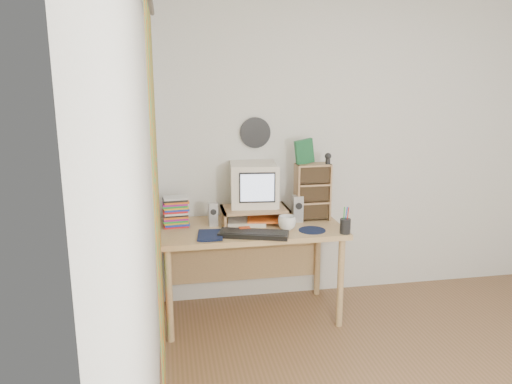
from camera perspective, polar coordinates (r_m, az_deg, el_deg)
name	(u,v)px	position (r m, az deg, el deg)	size (l,w,h in m)	color
back_wall	(362,151)	(4.37, 11.99, 4.58)	(3.50, 3.50, 0.00)	white
left_wall	(147,219)	(2.34, -12.39, -3.05)	(3.50, 3.50, 0.00)	white
curtain	(158,212)	(2.83, -11.19, -2.23)	(2.20, 2.20, 0.00)	#C6661C
wall_disc	(255,133)	(4.07, -0.08, 6.79)	(0.25, 0.25, 0.02)	black
desk	(249,240)	(3.96, -0.77, -5.52)	(1.40, 0.70, 0.75)	tan
monitor_riser	(255,211)	(3.93, -0.15, -2.15)	(0.52, 0.30, 0.12)	tan
crt_monitor	(254,185)	(3.93, -0.21, 0.78)	(0.36, 0.36, 0.34)	silver
speaker_left	(213,214)	(3.87, -4.94, -2.53)	(0.07, 0.07, 0.18)	#AAAAAE
speaker_right	(297,209)	(3.97, 4.75, -1.90)	(0.08, 0.08, 0.21)	#AAAAAE
keyboard	(254,234)	(3.62, -0.26, -4.83)	(0.50, 0.17, 0.03)	black
dvd_stack	(176,210)	(3.87, -9.16, -2.02)	(0.19, 0.13, 0.26)	brown
cd_rack	(312,192)	(4.00, 6.46, 0.01)	(0.27, 0.15, 0.46)	tan
mug	(287,223)	(3.76, 3.56, -3.56)	(0.14, 0.14, 0.11)	white
diary	(198,234)	(3.63, -6.68, -4.79)	(0.22, 0.17, 0.04)	#0F183A
mousepad	(312,230)	(3.78, 6.43, -4.36)	(0.20, 0.20, 0.00)	black
pen_cup	(345,223)	(3.72, 10.18, -3.54)	(0.08, 0.08, 0.16)	black
papers	(253,221)	(3.92, -0.31, -3.33)	(0.29, 0.22, 0.04)	silver
red_box	(245,230)	(3.70, -1.31, -4.36)	(0.08, 0.05, 0.04)	#C03A14
game_box	(304,152)	(3.93, 5.54, 4.61)	(0.15, 0.03, 0.19)	#185630
webcam	(328,158)	(3.95, 8.23, 3.82)	(0.05, 0.05, 0.09)	black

